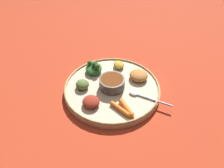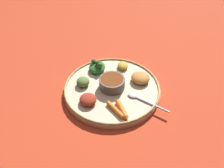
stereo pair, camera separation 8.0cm
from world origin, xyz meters
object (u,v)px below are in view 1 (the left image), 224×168
Objects in this scene: center_bowl at (112,83)px; carrot_outer at (127,109)px; spoon at (143,96)px; carrot_near_spoon at (121,110)px; greens_pile at (94,68)px.

center_bowl is 1.07× the size of carrot_outer.
spoon is 1.90× the size of carrot_near_spoon.
greens_pile is 1.03× the size of carrot_near_spoon.
spoon is at bearing 62.78° from center_bowl.
center_bowl reaches higher than carrot_near_spoon.
greens_pile reaches higher than center_bowl.
greens_pile is 0.24m from carrot_near_spoon.
greens_pile is 0.90× the size of carrot_outer.
greens_pile is (-0.15, -0.18, 0.01)m from spoon.
greens_pile is (-0.09, -0.07, -0.00)m from center_bowl.
spoon is at bearing 134.61° from carrot_outer.
greens_pile reaches higher than spoon.
center_bowl is at bearing 36.95° from greens_pile.
center_bowl is 0.12m from greens_pile.
center_bowl is 0.13m from carrot_outer.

